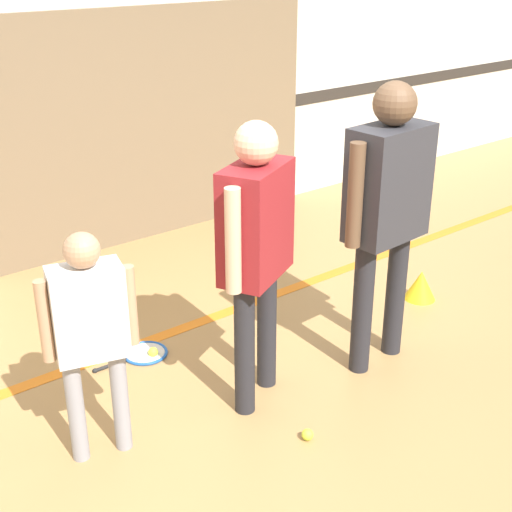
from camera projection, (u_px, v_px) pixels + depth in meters
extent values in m
plane|color=#A87F4C|center=(306.00, 397.00, 4.29)|extent=(16.00, 16.00, 0.00)
cube|color=silver|center=(71.00, 65.00, 5.71)|extent=(16.00, 0.06, 3.20)
cube|color=#2D2823|center=(80.00, 137.00, 5.92)|extent=(16.00, 0.01, 0.12)
cube|color=#756047|center=(157.00, 126.00, 6.31)|extent=(3.22, 0.05, 2.03)
cube|color=orange|center=(198.00, 323.00, 5.12)|extent=(14.40, 0.10, 0.01)
cylinder|color=#232328|center=(245.00, 350.00, 4.01)|extent=(0.12, 0.12, 0.81)
cylinder|color=#232328|center=(267.00, 326.00, 4.27)|extent=(0.12, 0.12, 0.81)
cube|color=maroon|center=(256.00, 222.00, 3.85)|extent=(0.54, 0.44, 0.64)
sphere|color=#DBAD89|center=(256.00, 143.00, 3.67)|extent=(0.23, 0.23, 0.23)
cylinder|color=#DBAD89|center=(233.00, 241.00, 3.62)|extent=(0.08, 0.08, 0.57)
cylinder|color=#DBAD89|center=(276.00, 207.00, 4.08)|extent=(0.08, 0.08, 0.57)
cylinder|color=gray|center=(76.00, 410.00, 3.67)|extent=(0.09, 0.09, 0.61)
cylinder|color=gray|center=(120.00, 399.00, 3.75)|extent=(0.09, 0.09, 0.61)
cube|color=silver|center=(88.00, 312.00, 3.49)|extent=(0.39, 0.28, 0.48)
sphere|color=tan|center=(82.00, 250.00, 3.35)|extent=(0.18, 0.18, 0.18)
cylinder|color=tan|center=(45.00, 321.00, 3.41)|extent=(0.06, 0.06, 0.43)
cylinder|color=tan|center=(131.00, 305.00, 3.56)|extent=(0.06, 0.06, 0.43)
cylinder|color=#232328|center=(396.00, 293.00, 4.60)|extent=(0.13, 0.13, 0.87)
cylinder|color=#232328|center=(362.00, 309.00, 4.40)|extent=(0.13, 0.13, 0.87)
cube|color=#2D2D33|center=(389.00, 183.00, 4.19)|extent=(0.52, 0.31, 0.69)
sphere|color=brown|center=(395.00, 103.00, 4.00)|extent=(0.25, 0.25, 0.25)
cylinder|color=brown|center=(419.00, 175.00, 4.37)|extent=(0.09, 0.09, 0.61)
cylinder|color=brown|center=(355.00, 196.00, 4.01)|extent=(0.09, 0.09, 0.61)
torus|color=blue|center=(145.00, 353.00, 4.73)|extent=(0.31, 0.31, 0.02)
cylinder|color=silver|center=(145.00, 353.00, 4.73)|extent=(0.26, 0.26, 0.01)
cylinder|color=black|center=(111.00, 365.00, 4.59)|extent=(0.22, 0.03, 0.02)
sphere|color=black|center=(95.00, 371.00, 4.53)|extent=(0.03, 0.03, 0.03)
sphere|color=#CCE038|center=(307.00, 435.00, 3.91)|extent=(0.07, 0.07, 0.07)
sphere|color=#CCE038|center=(153.00, 352.00, 4.69)|extent=(0.07, 0.07, 0.07)
cone|color=yellow|center=(421.00, 285.00, 5.42)|extent=(0.24, 0.24, 0.23)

